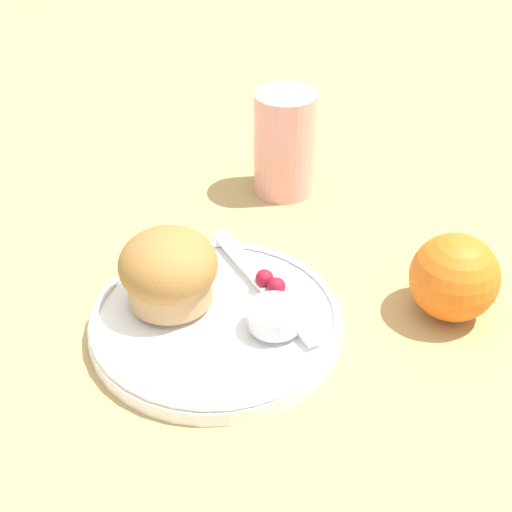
{
  "coord_description": "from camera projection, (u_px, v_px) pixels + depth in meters",
  "views": [
    {
      "loc": [
        0.39,
        -0.3,
        0.43
      ],
      "look_at": [
        0.0,
        0.04,
        0.06
      ],
      "focal_mm": 50.0,
      "sensor_mm": 36.0,
      "label": 1
    }
  ],
  "objects": [
    {
      "name": "ground_plane",
      "position": [
        222.0,
        318.0,
        0.65
      ],
      "size": [
        3.0,
        3.0,
        0.0
      ],
      "primitive_type": "plane",
      "color": "tan"
    },
    {
      "name": "plate",
      "position": [
        216.0,
        321.0,
        0.63
      ],
      "size": [
        0.23,
        0.23,
        0.02
      ],
      "color": "white",
      "rests_on": "ground_plane"
    },
    {
      "name": "muffin",
      "position": [
        169.0,
        270.0,
        0.62
      ],
      "size": [
        0.09,
        0.09,
        0.07
      ],
      "color": "tan",
      "rests_on": "plate"
    },
    {
      "name": "cream_ramekin",
      "position": [
        275.0,
        315.0,
        0.61
      ],
      "size": [
        0.05,
        0.05,
        0.02
      ],
      "color": "silver",
      "rests_on": "plate"
    },
    {
      "name": "berry_pair",
      "position": [
        270.0,
        282.0,
        0.65
      ],
      "size": [
        0.03,
        0.02,
        0.02
      ],
      "color": "maroon",
      "rests_on": "plate"
    },
    {
      "name": "butter_knife",
      "position": [
        263.0,
        282.0,
        0.66
      ],
      "size": [
        0.18,
        0.06,
        0.0
      ],
      "rotation": [
        0.0,
        0.0,
        -0.23
      ],
      "color": "silver",
      "rests_on": "plate"
    },
    {
      "name": "orange_fruit",
      "position": [
        454.0,
        277.0,
        0.63
      ],
      "size": [
        0.08,
        0.08,
        0.08
      ],
      "color": "orange",
      "rests_on": "ground_plane"
    },
    {
      "name": "juice_glass",
      "position": [
        285.0,
        144.0,
        0.8
      ],
      "size": [
        0.07,
        0.07,
        0.12
      ],
      "color": "#E5998C",
      "rests_on": "ground_plane"
    }
  ]
}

